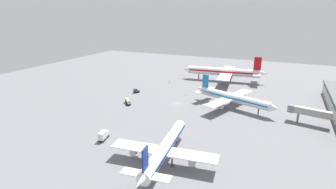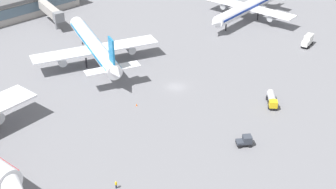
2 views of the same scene
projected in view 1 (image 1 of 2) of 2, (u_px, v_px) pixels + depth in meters
ground at (177, 103)px, 132.98m from camera, size 288.00×288.00×0.00m
airplane_at_gate at (232, 98)px, 126.26m from camera, size 35.39×42.97×13.57m
airplane_taxiing at (224, 72)px, 174.77m from camera, size 45.28×56.20×17.09m
airplane_distant at (165, 148)px, 80.36m from camera, size 41.62×33.55×12.66m
catering_truck at (103, 135)px, 95.05m from camera, size 5.88×3.20×3.30m
baggage_tug at (136, 91)px, 150.46m from camera, size 3.75×3.60×2.30m
fuel_truck at (128, 101)px, 132.24m from camera, size 5.94×5.64×2.50m
ground_crew_worker at (169, 81)px, 172.01m from camera, size 0.53×0.53×1.67m
jet_bridge at (308, 112)px, 108.02m from camera, size 6.16×16.58×6.74m
safety_cone_near_gate at (186, 95)px, 144.71m from camera, size 0.44×0.44×0.60m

